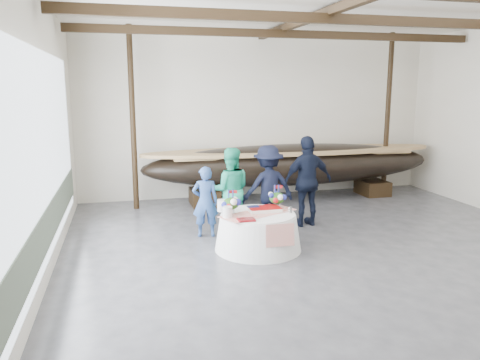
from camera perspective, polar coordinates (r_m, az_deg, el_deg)
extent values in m
cube|color=#3D3D42|center=(8.27, 14.26, -10.55)|extent=(10.00, 12.00, 0.01)
cube|color=silver|center=(13.29, 2.35, 7.84)|extent=(10.00, 0.02, 4.50)
cube|color=silver|center=(6.88, -24.48, 3.82)|extent=(0.02, 12.00, 4.50)
cube|color=black|center=(9.13, 10.91, 18.76)|extent=(9.80, 0.12, 0.18)
cube|color=black|center=(11.44, 5.40, 17.31)|extent=(9.80, 0.12, 0.18)
cylinder|color=black|center=(11.86, -12.94, 7.18)|extent=(0.14, 0.14, 4.50)
cylinder|color=black|center=(13.90, 17.55, 7.49)|extent=(0.14, 0.14, 4.50)
cube|color=silver|center=(7.89, -22.72, 2.93)|extent=(0.02, 7.00, 3.20)
cube|color=#596654|center=(8.10, -22.07, -4.79)|extent=(0.02, 7.00, 0.60)
cube|color=black|center=(12.32, -4.36, -2.06)|extent=(0.71, 0.92, 0.41)
cube|color=black|center=(13.98, 15.84, -0.87)|extent=(0.71, 0.92, 0.41)
ellipsoid|color=black|center=(12.80, 6.46, 1.89)|extent=(8.17, 1.63, 1.12)
cube|color=#9E7A4C|center=(12.76, 6.49, 3.25)|extent=(6.53, 1.07, 0.06)
cone|color=white|center=(8.89, 2.21, -6.36)|extent=(1.63, 1.63, 0.67)
cylinder|color=white|center=(8.79, 2.23, -4.20)|extent=(1.38, 1.38, 0.04)
cube|color=red|center=(8.79, 2.23, -4.06)|extent=(1.60, 1.13, 0.01)
cube|color=white|center=(8.92, 2.97, -3.61)|extent=(0.60, 0.40, 0.07)
cylinder|color=white|center=(8.47, -1.55, -3.94)|extent=(0.18, 0.18, 0.20)
cylinder|color=white|center=(8.91, -2.22, -3.12)|extent=(0.18, 0.18, 0.22)
cube|color=maroon|center=(8.30, 0.76, -4.87)|extent=(0.30, 0.24, 0.03)
cone|color=silver|center=(8.84, 6.10, -3.64)|extent=(0.09, 0.09, 0.12)
imported|color=#294986|center=(9.58, -4.25, -2.64)|extent=(0.57, 0.41, 1.46)
imported|color=#22B188|center=(9.87, -1.22, -1.21)|extent=(0.98, 0.82, 1.80)
imported|color=black|center=(10.09, 3.44, -0.89)|extent=(1.24, 0.79, 1.82)
imported|color=black|center=(10.37, 8.22, -0.15)|extent=(1.23, 0.64, 2.00)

